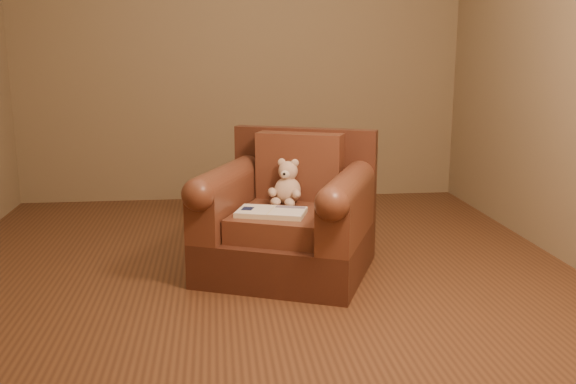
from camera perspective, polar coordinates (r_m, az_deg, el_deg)
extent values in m
plane|color=brown|center=(4.10, -2.77, -6.77)|extent=(4.00, 4.00, 0.00)
cube|color=#847051|center=(5.87, -4.27, 12.46)|extent=(4.00, 0.02, 2.70)
cube|color=#847051|center=(1.88, 1.03, 12.36)|extent=(4.00, 0.02, 2.70)
cube|color=#847051|center=(4.47, 24.11, 11.41)|extent=(0.02, 4.00, 2.70)
cube|color=#462317|center=(3.98, -0.08, -5.33)|extent=(1.23, 1.20, 0.27)
cube|color=#462317|center=(4.25, 1.48, 1.77)|extent=(0.91, 0.46, 0.59)
cube|color=brown|center=(3.88, -0.28, -2.67)|extent=(0.77, 0.83, 0.14)
cube|color=brown|center=(4.13, 1.03, 2.31)|extent=(0.57, 0.36, 0.43)
cube|color=brown|center=(3.98, -5.52, -1.12)|extent=(0.49, 0.82, 0.30)
cube|color=brown|center=(3.77, 5.26, -1.90)|extent=(0.49, 0.82, 0.30)
cylinder|color=brown|center=(3.95, -5.57, 1.02)|extent=(0.49, 0.82, 0.19)
cylinder|color=brown|center=(3.74, 5.30, 0.36)|extent=(0.49, 0.82, 0.19)
ellipsoid|color=#CDAA90|center=(4.02, -0.04, 0.12)|extent=(0.17, 0.15, 0.18)
sphere|color=#CDAA90|center=(4.01, 0.00, 1.88)|extent=(0.12, 0.12, 0.12)
ellipsoid|color=#CDAA90|center=(4.02, -0.57, 2.66)|extent=(0.05, 0.03, 0.05)
ellipsoid|color=#CDAA90|center=(3.99, 0.62, 2.59)|extent=(0.05, 0.03, 0.05)
ellipsoid|color=beige|center=(3.95, -0.25, 1.58)|extent=(0.06, 0.04, 0.05)
sphere|color=black|center=(3.94, -0.34, 1.62)|extent=(0.02, 0.02, 0.02)
ellipsoid|color=#CDAA90|center=(3.98, -1.41, -0.02)|extent=(0.06, 0.11, 0.06)
ellipsoid|color=#CDAA90|center=(3.94, 0.74, -0.17)|extent=(0.06, 0.11, 0.06)
ellipsoid|color=#CDAA90|center=(3.95, -1.11, -0.90)|extent=(0.07, 0.11, 0.06)
ellipsoid|color=#CDAA90|center=(3.93, 0.15, -0.99)|extent=(0.07, 0.11, 0.06)
cube|color=beige|center=(3.76, -1.50, -1.84)|extent=(0.45, 0.35, 0.03)
cube|color=white|center=(3.78, -2.96, -1.54)|extent=(0.25, 0.28, 0.00)
cube|color=white|center=(3.73, -0.02, -1.68)|extent=(0.25, 0.28, 0.00)
cube|color=beige|center=(3.75, -1.50, -1.60)|extent=(0.08, 0.23, 0.00)
cube|color=#0F1638|center=(3.79, -3.62, -1.48)|extent=(0.09, 0.10, 0.00)
cube|color=slate|center=(3.81, 0.22, -1.35)|extent=(0.18, 0.10, 0.00)
cylinder|color=gold|center=(4.46, 4.59, -5.05)|extent=(0.28, 0.28, 0.02)
cylinder|color=gold|center=(4.40, 4.64, -2.16)|extent=(0.03, 0.03, 0.45)
cylinder|color=gold|center=(4.34, 4.70, 0.84)|extent=(0.35, 0.35, 0.02)
cylinder|color=gold|center=(4.35, 4.69, 0.69)|extent=(0.03, 0.03, 0.02)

